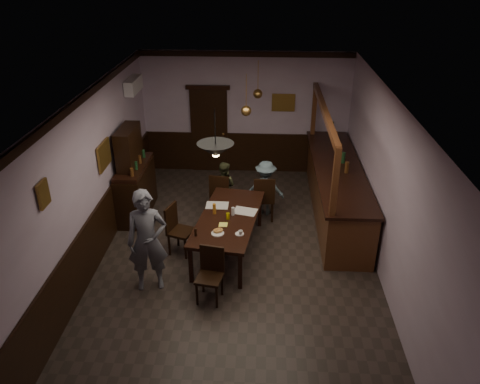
# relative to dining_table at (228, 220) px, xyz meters

# --- Properties ---
(room) EXTENTS (5.01, 8.01, 3.01)m
(room) POSITION_rel_dining_table_xyz_m (0.15, -0.33, 0.81)
(room) COLOR #2D2621
(room) RESTS_ON ground
(dining_table) EXTENTS (1.31, 2.32, 0.75)m
(dining_table) POSITION_rel_dining_table_xyz_m (0.00, 0.00, 0.00)
(dining_table) COLOR black
(dining_table) RESTS_ON ground
(chair_far_left) EXTENTS (0.48, 0.48, 0.97)m
(chair_far_left) POSITION_rel_dining_table_xyz_m (-0.26, 1.32, -0.15)
(chair_far_left) COLOR black
(chair_far_left) RESTS_ON ground
(chair_far_right) EXTENTS (0.44, 0.44, 0.99)m
(chair_far_right) POSITION_rel_dining_table_xyz_m (0.64, 1.19, -0.14)
(chair_far_right) COLOR black
(chair_far_right) RESTS_ON ground
(chair_near) EXTENTS (0.46, 0.46, 0.92)m
(chair_near) POSITION_rel_dining_table_xyz_m (-0.19, -1.31, -0.18)
(chair_near) COLOR black
(chair_near) RESTS_ON ground
(chair_side) EXTENTS (0.52, 0.52, 0.95)m
(chair_side) POSITION_rel_dining_table_xyz_m (-0.94, -0.05, -0.16)
(chair_side) COLOR black
(chair_side) RESTS_ON ground
(person_standing) EXTENTS (0.73, 0.56, 1.78)m
(person_standing) POSITION_rel_dining_table_xyz_m (-1.22, -1.09, 0.20)
(person_standing) COLOR slate
(person_standing) RESTS_ON ground
(person_seated_left) EXTENTS (0.65, 0.58, 1.11)m
(person_seated_left) POSITION_rel_dining_table_xyz_m (-0.22, 1.60, -0.13)
(person_seated_left) COLOR #4E5332
(person_seated_left) RESTS_ON ground
(person_seated_right) EXTENTS (0.83, 0.55, 1.20)m
(person_seated_right) POSITION_rel_dining_table_xyz_m (0.67, 1.47, -0.08)
(person_seated_right) COLOR slate
(person_seated_right) RESTS_ON ground
(newspaper_left) EXTENTS (0.42, 0.30, 0.01)m
(newspaper_left) POSITION_rel_dining_table_xyz_m (-0.24, 0.40, 0.07)
(newspaper_left) COLOR silver
(newspaper_left) RESTS_ON dining_table
(newspaper_right) EXTENTS (0.48, 0.39, 0.01)m
(newspaper_right) POSITION_rel_dining_table_xyz_m (0.29, 0.20, 0.07)
(newspaper_right) COLOR silver
(newspaper_right) RESTS_ON dining_table
(napkin) EXTENTS (0.17, 0.17, 0.00)m
(napkin) POSITION_rel_dining_table_xyz_m (-0.07, -0.29, 0.07)
(napkin) COLOR #FDF85D
(napkin) RESTS_ON dining_table
(saucer) EXTENTS (0.15, 0.15, 0.01)m
(saucer) POSITION_rel_dining_table_xyz_m (0.23, -0.58, 0.07)
(saucer) COLOR white
(saucer) RESTS_ON dining_table
(coffee_cup) EXTENTS (0.09, 0.09, 0.07)m
(coffee_cup) POSITION_rel_dining_table_xyz_m (0.25, -0.61, 0.11)
(coffee_cup) COLOR white
(coffee_cup) RESTS_ON saucer
(pastry_plate) EXTENTS (0.22, 0.22, 0.01)m
(pastry_plate) POSITION_rel_dining_table_xyz_m (-0.14, -0.59, 0.07)
(pastry_plate) COLOR white
(pastry_plate) RESTS_ON dining_table
(pastry_ring_a) EXTENTS (0.13, 0.13, 0.04)m
(pastry_ring_a) POSITION_rel_dining_table_xyz_m (-0.15, -0.55, 0.10)
(pastry_ring_a) COLOR #C68C47
(pastry_ring_a) RESTS_ON pastry_plate
(pastry_ring_b) EXTENTS (0.13, 0.13, 0.04)m
(pastry_ring_b) POSITION_rel_dining_table_xyz_m (-0.12, -0.53, 0.10)
(pastry_ring_b) COLOR #C68C47
(pastry_ring_b) RESTS_ON pastry_plate
(soda_can) EXTENTS (0.07, 0.07, 0.12)m
(soda_can) POSITION_rel_dining_table_xyz_m (-0.00, -0.09, 0.12)
(soda_can) COLOR yellow
(soda_can) RESTS_ON dining_table
(beer_glass) EXTENTS (0.06, 0.06, 0.20)m
(beer_glass) POSITION_rel_dining_table_xyz_m (-0.26, 0.09, 0.16)
(beer_glass) COLOR #BF721E
(beer_glass) RESTS_ON dining_table
(water_glass) EXTENTS (0.06, 0.06, 0.15)m
(water_glass) POSITION_rel_dining_table_xyz_m (0.08, 0.06, 0.14)
(water_glass) COLOR silver
(water_glass) RESTS_ON dining_table
(pepper_mill) EXTENTS (0.04, 0.04, 0.14)m
(pepper_mill) POSITION_rel_dining_table_xyz_m (-0.50, -0.67, 0.13)
(pepper_mill) COLOR black
(pepper_mill) RESTS_ON dining_table
(sideboard) EXTENTS (0.52, 1.46, 1.93)m
(sideboard) POSITION_rel_dining_table_xyz_m (-2.06, 1.31, 0.09)
(sideboard) COLOR black
(sideboard) RESTS_ON ground
(bar_counter) EXTENTS (0.97, 4.16, 2.33)m
(bar_counter) POSITION_rel_dining_table_xyz_m (2.15, 1.51, -0.09)
(bar_counter) COLOR #4C2614
(bar_counter) RESTS_ON ground
(door_back) EXTENTS (0.90, 0.06, 2.10)m
(door_back) POSITION_rel_dining_table_xyz_m (-0.75, 3.62, 0.36)
(door_back) COLOR black
(door_back) RESTS_ON ground
(ac_unit) EXTENTS (0.20, 0.85, 0.30)m
(ac_unit) POSITION_rel_dining_table_xyz_m (-2.23, 2.57, 1.76)
(ac_unit) COLOR white
(ac_unit) RESTS_ON ground
(picture_left_small) EXTENTS (0.04, 0.28, 0.36)m
(picture_left_small) POSITION_rel_dining_table_xyz_m (-2.31, -1.93, 1.46)
(picture_left_small) COLOR olive
(picture_left_small) RESTS_ON ground
(picture_left_large) EXTENTS (0.04, 0.62, 0.48)m
(picture_left_large) POSITION_rel_dining_table_xyz_m (-2.31, 0.47, 1.01)
(picture_left_large) COLOR olive
(picture_left_large) RESTS_ON ground
(picture_back) EXTENTS (0.55, 0.04, 0.42)m
(picture_back) POSITION_rel_dining_table_xyz_m (1.05, 3.63, 1.11)
(picture_back) COLOR olive
(picture_back) RESTS_ON ground
(pendant_iron) EXTENTS (0.56, 0.56, 0.75)m
(pendant_iron) POSITION_rel_dining_table_xyz_m (-0.11, -0.79, 1.68)
(pendant_iron) COLOR black
(pendant_iron) RESTS_ON ground
(pendant_brass_mid) EXTENTS (0.20, 0.20, 0.81)m
(pendant_brass_mid) POSITION_rel_dining_table_xyz_m (0.25, 1.36, 1.61)
(pendant_brass_mid) COLOR #BF8C3F
(pendant_brass_mid) RESTS_ON ground
(pendant_brass_far) EXTENTS (0.20, 0.20, 0.81)m
(pendant_brass_far) POSITION_rel_dining_table_xyz_m (0.45, 2.57, 1.61)
(pendant_brass_far) COLOR #BF8C3F
(pendant_brass_far) RESTS_ON ground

